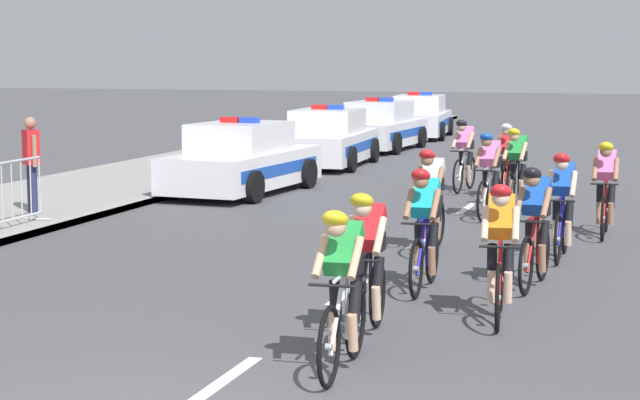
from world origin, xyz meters
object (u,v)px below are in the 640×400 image
cyclist_ninth (489,174)px  cyclist_lead (342,288)px  cyclist_eighth (606,187)px  spectator_middle (31,158)px  cyclist_third (500,250)px  cyclist_second (367,263)px  police_car_furthest (420,118)px  crowd_barrier_rear (2,197)px  cyclist_sixth (562,204)px  cyclist_eleventh (507,160)px  police_car_second (328,140)px  cyclist_seventh (431,199)px  cyclist_tenth (517,167)px  police_car_nearest (242,161)px  cyclist_fifth (535,225)px  cyclist_fourth (424,227)px  cyclist_twelfth (464,154)px  police_car_third (380,128)px

cyclist_ninth → cyclist_lead: bearing=-88.2°
cyclist_eighth → spectator_middle: spectator_middle is taller
cyclist_ninth → cyclist_third: bearing=-80.0°
cyclist_second → cyclist_ninth: bearing=91.4°
police_car_furthest → crowd_barrier_rear: (-1.51, -23.29, -0.03)m
cyclist_lead → cyclist_sixth: bearing=78.6°
cyclist_eleventh → police_car_second: (-5.37, 5.34, -0.11)m
cyclist_eighth → cyclist_sixth: bearing=-101.3°
cyclist_seventh → cyclist_eleventh: same height
cyclist_eighth → cyclist_ninth: size_ratio=1.00×
cyclist_third → police_car_second: police_car_second is taller
cyclist_third → cyclist_tenth: 9.24m
cyclist_third → cyclist_eighth: same height
cyclist_lead → cyclist_tenth: bearing=90.2°
cyclist_ninth → police_car_nearest: 5.84m
cyclist_fifth → police_car_furthest: (-6.97, 24.75, -0.11)m
cyclist_sixth → police_car_furthest: size_ratio=0.38×
cyclist_tenth → police_car_nearest: size_ratio=0.38×
police_car_second → cyclist_fourth: bearing=-68.6°
cyclist_eleventh → police_car_furthest: bearing=108.5°
cyclist_seventh → cyclist_twelfth: bearing=96.7°
cyclist_sixth → cyclist_tenth: same height
cyclist_seventh → cyclist_eleventh: size_ratio=1.00×
cyclist_lead → cyclist_fourth: (-0.07, 3.76, 0.00)m
cyclist_third → cyclist_sixth: bearing=86.4°
cyclist_third → cyclist_fourth: 1.74m
cyclist_ninth → police_car_nearest: police_car_nearest is taller
cyclist_seventh → spectator_middle: 7.43m
crowd_barrier_rear → police_car_second: bearing=83.1°
cyclist_third → cyclist_seventh: 4.38m
cyclist_lead → police_car_furthest: 29.67m
cyclist_sixth → cyclist_ninth: size_ratio=1.00×
cyclist_lead → police_car_furthest: size_ratio=0.38×
cyclist_tenth → crowd_barrier_rear: bearing=-141.4°
cyclist_third → police_car_third: size_ratio=0.38×
cyclist_fourth → cyclist_ninth: (-0.25, 6.45, 0.00)m
cyclist_seventh → cyclist_eighth: same height
cyclist_fourth → cyclist_fifth: (1.26, 0.58, 0.00)m
cyclist_sixth → cyclist_twelfth: (-2.77, 7.56, 0.00)m
cyclist_ninth → police_car_second: police_car_second is taller
cyclist_eighth → spectator_middle: 9.72m
cyclist_seventh → police_car_third: size_ratio=0.38×
cyclist_third → cyclist_fifth: (0.14, 1.91, 0.00)m
cyclist_third → cyclist_fourth: size_ratio=1.00×
cyclist_second → cyclist_twelfth: (-1.35, 12.76, 0.00)m
cyclist_fifth → spectator_middle: (-9.09, 3.31, 0.30)m
cyclist_twelfth → cyclist_ninth: bearing=-73.3°
cyclist_fifth → cyclist_ninth: (-1.51, 5.87, 0.00)m
cyclist_eighth → police_car_furthest: police_car_furthest is taller
cyclist_sixth → police_car_second: size_ratio=0.38×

